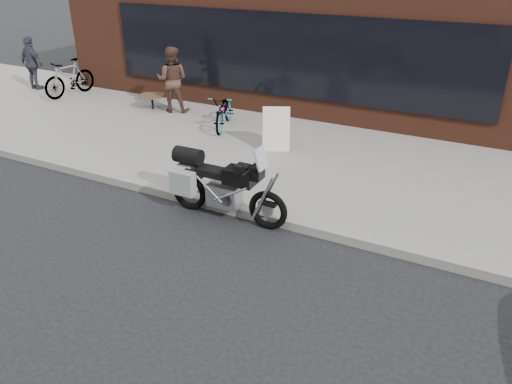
{
  "coord_description": "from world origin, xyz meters",
  "views": [
    {
      "loc": [
        3.11,
        -2.36,
        4.07
      ],
      "look_at": [
        0.09,
        3.46,
        0.85
      ],
      "focal_mm": 35.0,
      "sensor_mm": 36.0,
      "label": 1
    }
  ],
  "objects": [
    {
      "name": "cafe_patron_left",
      "position": [
        -4.74,
        8.07,
        0.99
      ],
      "size": [
        0.99,
        0.89,
        1.68
      ],
      "primitive_type": "imported",
      "rotation": [
        0.0,
        0.0,
        3.52
      ],
      "color": "#52352C",
      "rests_on": "near_sidewalk"
    },
    {
      "name": "near_sidewalk",
      "position": [
        0.0,
        7.0,
        0.07
      ],
      "size": [
        44.0,
        6.0,
        0.15
      ],
      "primitive_type": "cube",
      "color": "gray",
      "rests_on": "ground"
    },
    {
      "name": "cafe_table",
      "position": [
        -5.36,
        7.96,
        0.51
      ],
      "size": [
        0.68,
        0.68,
        0.39
      ],
      "color": "black",
      "rests_on": "near_sidewalk"
    },
    {
      "name": "bicycle_front",
      "position": [
        -2.87,
        7.52,
        0.57
      ],
      "size": [
        1.04,
        1.68,
        0.83
      ],
      "primitive_type": "imported",
      "rotation": [
        0.0,
        0.0,
        0.33
      ],
      "color": "gray",
      "rests_on": "near_sidewalk"
    },
    {
      "name": "storefront",
      "position": [
        -2.0,
        13.98,
        2.25
      ],
      "size": [
        14.0,
        10.07,
        4.5
      ],
      "color": "brown",
      "rests_on": "ground"
    },
    {
      "name": "motorcycle",
      "position": [
        -0.81,
        3.88,
        0.59
      ],
      "size": [
        2.16,
        0.71,
        1.36
      ],
      "rotation": [
        0.0,
        0.0,
        0.01
      ],
      "color": "black",
      "rests_on": "ground"
    },
    {
      "name": "sandwich_sign",
      "position": [
        -1.18,
        6.86,
        0.61
      ],
      "size": [
        0.75,
        0.73,
        0.92
      ],
      "rotation": [
        0.0,
        0.0,
        0.46
      ],
      "color": "white",
      "rests_on": "near_sidewalk"
    },
    {
      "name": "cafe_patron_right",
      "position": [
        -9.85,
        8.0,
        0.94
      ],
      "size": [
        0.97,
        0.49,
        1.58
      ],
      "primitive_type": "imported",
      "rotation": [
        0.0,
        0.0,
        3.02
      ],
      "color": "#3A3948",
      "rests_on": "near_sidewalk"
    },
    {
      "name": "bicycle_rear",
      "position": [
        -8.34,
        7.96,
        0.67
      ],
      "size": [
        0.67,
        1.76,
        1.03
      ],
      "primitive_type": "imported",
      "rotation": [
        0.0,
        0.0,
        -0.11
      ],
      "color": "gray",
      "rests_on": "near_sidewalk"
    }
  ]
}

